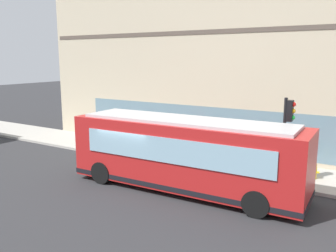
{
  "coord_description": "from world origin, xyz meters",
  "views": [
    {
      "loc": [
        -12.35,
        -9.3,
        5.53
      ],
      "look_at": [
        2.01,
        -0.46,
        2.32
      ],
      "focal_mm": 38.15,
      "sensor_mm": 36.0,
      "label": 1
    }
  ],
  "objects": [
    {
      "name": "building_corner",
      "position": [
        10.38,
        0.0,
        6.33
      ],
      "size": [
        8.6,
        22.92,
        12.67
      ],
      "color": "beige",
      "rests_on": "ground"
    },
    {
      "name": "fire_hydrant",
      "position": [
        4.29,
        -6.83,
        0.51
      ],
      "size": [
        0.35,
        0.35,
        0.74
      ],
      "color": "yellow",
      "rests_on": "sidewalk_curb"
    },
    {
      "name": "city_bus_nearside",
      "position": [
        0.36,
        -2.3,
        1.55
      ],
      "size": [
        2.85,
        10.11,
        3.07
      ],
      "color": "red",
      "rests_on": "ground"
    },
    {
      "name": "traffic_light_near_corner",
      "position": [
        3.08,
        -5.8,
        2.76
      ],
      "size": [
        0.32,
        0.49,
        3.74
      ],
      "color": "black",
      "rests_on": "sidewalk_curb"
    },
    {
      "name": "sidewalk_curb",
      "position": [
        4.35,
        0.0,
        0.07
      ],
      "size": [
        3.5,
        40.0,
        0.15
      ],
      "primitive_type": "cube",
      "color": "#B2ADA3",
      "rests_on": "ground"
    },
    {
      "name": "pedestrian_by_light_pole",
      "position": [
        4.48,
        -4.4,
        1.13
      ],
      "size": [
        0.32,
        0.32,
        1.7
      ],
      "color": "#B23338",
      "rests_on": "sidewalk_curb"
    },
    {
      "name": "ground",
      "position": [
        0.0,
        0.0,
        0.0
      ],
      "size": [
        120.0,
        120.0,
        0.0
      ],
      "primitive_type": "plane",
      "color": "#2D2D30"
    }
  ]
}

